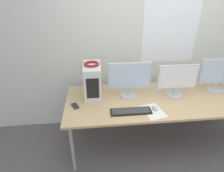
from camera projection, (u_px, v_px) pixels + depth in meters
name	position (u px, v px, depth m)	size (l,w,h in m)	color
ground_plane	(166.00, 167.00, 2.31)	(14.00, 14.00, 0.00)	#565156
wall_back	(152.00, 37.00, 2.60)	(8.00, 0.07, 2.70)	silver
desk	(160.00, 101.00, 2.39)	(2.38, 0.91, 0.72)	tan
pc_tower	(93.00, 81.00, 2.33)	(0.21, 0.40, 0.42)	silver
headphones	(92.00, 64.00, 2.23)	(0.18, 0.18, 0.03)	maroon
monitor_main	(129.00, 79.00, 2.33)	(0.54, 0.23, 0.45)	#B7B7BC
monitor_right_near	(177.00, 80.00, 2.34)	(0.51, 0.23, 0.42)	#B7B7BC
monitor_right_far	(219.00, 74.00, 2.46)	(0.54, 0.23, 0.45)	#B7B7BC
keyboard	(131.00, 111.00, 2.10)	(0.46, 0.13, 0.02)	black
mouse	(155.00, 108.00, 2.15)	(0.06, 0.10, 0.03)	#B2B2B7
cell_phone	(75.00, 106.00, 2.21)	(0.11, 0.15, 0.01)	#232328
paper_sheet_left	(153.00, 111.00, 2.12)	(0.27, 0.33, 0.00)	white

